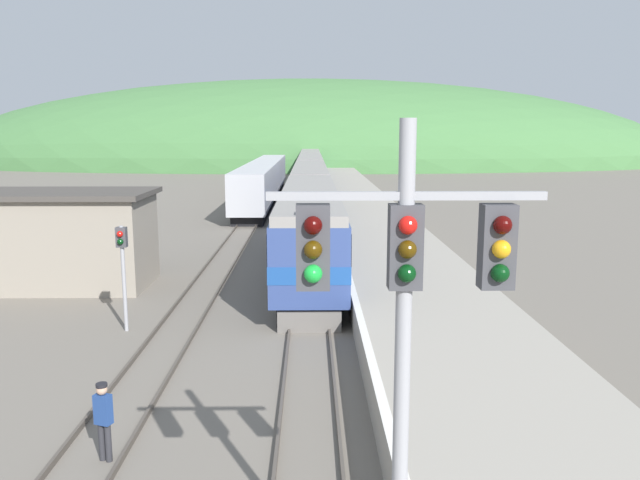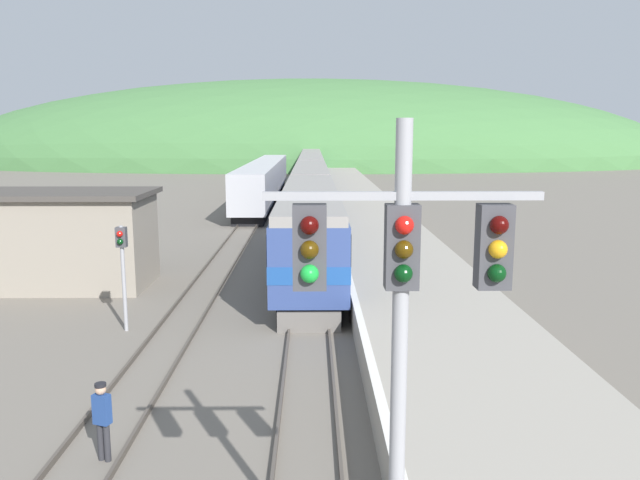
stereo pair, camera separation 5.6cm
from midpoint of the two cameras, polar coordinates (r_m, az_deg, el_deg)
The scene contains 14 objects.
track_main at distance 72.39m, azimuth -0.92°, elevation 4.32°, with size 1.52×180.00×0.16m.
track_siding at distance 72.56m, azimuth -4.73°, elevation 4.31°, with size 1.52×180.00×0.16m.
platform at distance 52.64m, azimuth 3.90°, elevation 2.71°, with size 5.77×140.00×1.10m.
distant_hills at distance 141.84m, azimuth -0.89°, elevation 7.03°, with size 164.58×74.06×36.82m.
station_shed at distance 31.10m, azimuth -22.65°, elevation 0.11°, with size 8.38×4.81×4.45m.
express_train_lead_car at distance 31.96m, azimuth -1.00°, elevation 1.22°, with size 2.99×20.89×4.57m.
carriage_second at distance 53.82m, azimuth -0.95°, elevation 4.75°, with size 2.98×20.89×4.21m.
carriage_third at distance 75.52m, azimuth -0.92°, elevation 6.24°, with size 2.98×20.89×4.21m.
carriage_fourth at distance 97.26m, azimuth -0.91°, elevation 7.06°, with size 2.98×20.89×4.21m.
carriage_fifth at distance 119.01m, azimuth -0.90°, elevation 7.58°, with size 2.98×20.89×4.21m.
siding_train at distance 65.64m, azimuth -5.15°, elevation 5.44°, with size 2.90×38.62×3.99m.
signal_mast_main at distance 7.65m, azimuth 7.48°, elevation -6.46°, with size 3.30×0.42×7.28m.
signal_post_siding at distance 23.18m, azimuth -17.68°, elevation -1.42°, with size 0.36×0.42×3.85m.
track_worker at distance 14.81m, azimuth -19.29°, elevation -15.00°, with size 0.41×0.33×1.79m.
Camera 1 is at (0.06, -2.05, 7.13)m, focal length 35.00 mm.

